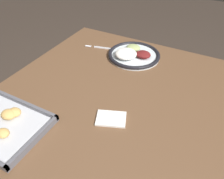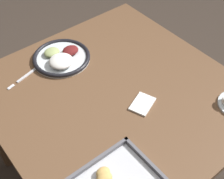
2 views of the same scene
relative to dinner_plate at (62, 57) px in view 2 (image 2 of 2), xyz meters
The scene contains 5 objects.
ground_plane 0.80m from the dinner_plate, 101.35° to the left, with size 8.00×8.00×0.00m, color #382D26.
dining_table 0.35m from the dinner_plate, 101.35° to the left, with size 1.00×1.03×0.71m.
dinner_plate is the anchor object (origin of this frame).
fork 0.17m from the dinner_plate, ahead, with size 0.21×0.06×0.00m.
napkin 0.46m from the dinner_plate, 103.59° to the left, with size 0.13×0.11×0.01m.
Camera 2 is at (0.58, 0.70, 1.69)m, focal length 50.00 mm.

